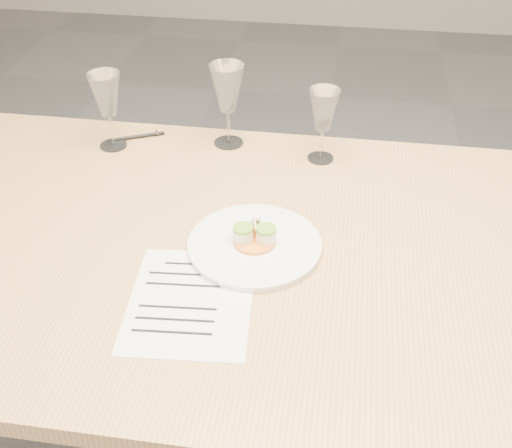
# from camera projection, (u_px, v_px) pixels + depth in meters

# --- Properties ---
(dining_table) EXTENTS (2.40, 1.00, 0.75)m
(dining_table) POSITION_uv_depth(u_px,v_px,m) (294.00, 273.00, 1.40)
(dining_table) COLOR tan
(dining_table) RESTS_ON ground
(dinner_plate) EXTENTS (0.28, 0.28, 0.07)m
(dinner_plate) POSITION_uv_depth(u_px,v_px,m) (255.00, 244.00, 1.35)
(dinner_plate) COLOR white
(dinner_plate) RESTS_ON dining_table
(recipe_sheet) EXTENTS (0.26, 0.32, 0.00)m
(recipe_sheet) POSITION_uv_depth(u_px,v_px,m) (190.00, 301.00, 1.23)
(recipe_sheet) COLOR white
(recipe_sheet) RESTS_ON dining_table
(ballpoint_pen) EXTENTS (0.13, 0.07, 0.01)m
(ballpoint_pen) POSITION_uv_depth(u_px,v_px,m) (138.00, 136.00, 1.74)
(ballpoint_pen) COLOR black
(ballpoint_pen) RESTS_ON dining_table
(wine_glass_0) EXTENTS (0.08, 0.08, 0.20)m
(wine_glass_0) POSITION_uv_depth(u_px,v_px,m) (106.00, 96.00, 1.62)
(wine_glass_0) COLOR white
(wine_glass_0) RESTS_ON dining_table
(wine_glass_1) EXTENTS (0.09, 0.09, 0.22)m
(wine_glass_1) POSITION_uv_depth(u_px,v_px,m) (227.00, 90.00, 1.63)
(wine_glass_1) COLOR white
(wine_glass_1) RESTS_ON dining_table
(wine_glass_2) EXTENTS (0.08, 0.08, 0.19)m
(wine_glass_2) POSITION_uv_depth(u_px,v_px,m) (324.00, 112.00, 1.58)
(wine_glass_2) COLOR white
(wine_glass_2) RESTS_ON dining_table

